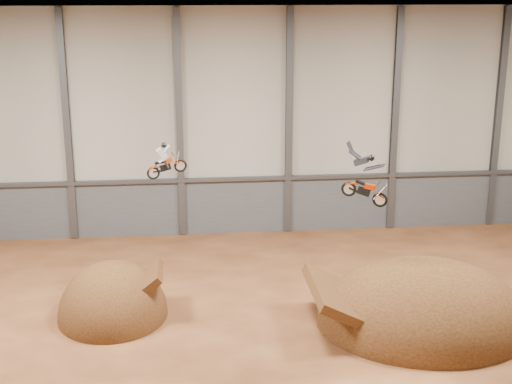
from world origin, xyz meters
The scene contains 14 objects.
floor centered at (0.00, 0.00, 0.00)m, with size 40.00×40.00×0.00m, color #542C16.
back_wall centered at (0.00, 15.00, 7.00)m, with size 40.00×0.10×14.00m, color #B8B2A3.
ceiling centered at (0.00, 0.00, 14.00)m, with size 40.00×40.00×0.00m, color black.
lower_band_back centered at (0.00, 14.90, 1.75)m, with size 39.80×0.18×3.50m, color #515458.
steel_rail centered at (0.00, 14.75, 3.55)m, with size 39.80×0.35×0.20m, color #47494F.
steel_column_1 centered at (-10.00, 14.80, 7.00)m, with size 0.40×0.36×13.90m, color #47494F.
steel_column_2 centered at (-3.33, 14.80, 7.00)m, with size 0.40×0.36×13.90m, color #47494F.
steel_column_3 centered at (3.33, 14.80, 7.00)m, with size 0.40×0.36×13.90m, color #47494F.
steel_column_4 centered at (10.00, 14.80, 7.00)m, with size 0.40×0.36×13.90m, color #47494F.
steel_column_5 centered at (16.67, 14.80, 7.00)m, with size 0.40×0.36×13.90m, color #47494F.
takeoff_ramp centered at (-6.66, 3.58, 0.00)m, with size 5.17×5.96×5.17m, color #381E0E.
landing_ramp centered at (7.76, 1.38, 0.00)m, with size 9.92×8.78×5.73m, color #381E0E.
fmx_rider_a centered at (-3.84, 4.22, 7.50)m, with size 1.88×0.72×1.70m, color #D23700, non-canonical shape.
fmx_rider_b centered at (4.82, 2.12, 6.99)m, with size 2.85×0.81×2.44m, color #B32400, non-canonical shape.
Camera 1 is at (-3.03, -27.89, 15.05)m, focal length 50.00 mm.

